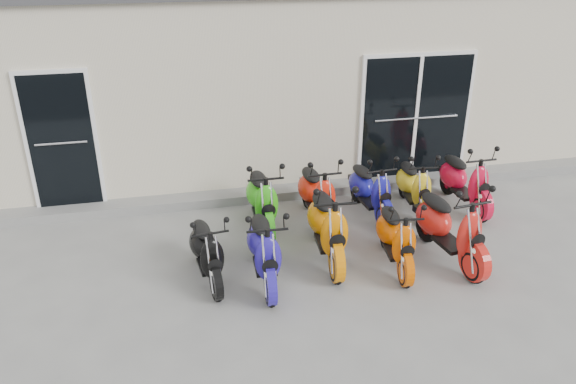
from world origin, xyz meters
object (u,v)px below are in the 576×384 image
(scooter_back_yellow, at_px, (414,179))
(scooter_back_green, at_px, (262,192))
(scooter_front_red, at_px, (451,219))
(scooter_front_orange_a, at_px, (328,218))
(scooter_front_orange_b, at_px, (397,230))
(scooter_front_black, at_px, (206,244))
(scooter_front_blue, at_px, (264,242))
(scooter_back_extra, at_px, (466,174))
(scooter_back_red, at_px, (317,187))
(scooter_back_blue, at_px, (371,183))

(scooter_back_yellow, bearing_deg, scooter_back_green, -172.06)
(scooter_front_red, distance_m, scooter_back_yellow, 1.52)
(scooter_front_orange_a, bearing_deg, scooter_front_orange_b, -19.16)
(scooter_front_orange_a, height_order, scooter_back_yellow, scooter_front_orange_a)
(scooter_front_black, relative_size, scooter_front_red, 0.83)
(scooter_front_blue, distance_m, scooter_back_yellow, 3.08)
(scooter_back_extra, bearing_deg, scooter_back_yellow, 173.82)
(scooter_back_red, height_order, scooter_back_extra, same)
(scooter_front_black, relative_size, scooter_back_extra, 0.89)
(scooter_front_black, distance_m, scooter_front_blue, 0.74)
(scooter_front_red, distance_m, scooter_back_extra, 1.76)
(scooter_front_black, relative_size, scooter_front_orange_a, 0.82)
(scooter_back_green, height_order, scooter_back_red, scooter_back_green)
(scooter_front_orange_b, bearing_deg, scooter_back_yellow, 65.27)
(scooter_back_green, relative_size, scooter_back_blue, 1.08)
(scooter_back_extra, bearing_deg, scooter_front_black, -165.55)
(scooter_back_blue, relative_size, scooter_back_extra, 0.95)
(scooter_back_yellow, bearing_deg, scooter_front_black, -153.10)
(scooter_front_red, bearing_deg, scooter_front_orange_a, 160.03)
(scooter_front_orange_b, distance_m, scooter_back_green, 2.11)
(scooter_front_orange_b, height_order, scooter_back_red, scooter_back_red)
(scooter_front_orange_b, relative_size, scooter_back_red, 0.92)
(scooter_front_orange_b, bearing_deg, scooter_front_black, -178.00)
(scooter_back_extra, bearing_deg, scooter_front_red, -126.48)
(scooter_front_blue, relative_size, scooter_front_orange_a, 0.91)
(scooter_back_blue, bearing_deg, scooter_front_red, -73.33)
(scooter_front_orange_a, bearing_deg, scooter_back_blue, 51.83)
(scooter_front_orange_a, bearing_deg, scooter_back_red, 86.81)
(scooter_front_black, xyz_separation_m, scooter_front_blue, (0.71, -0.19, 0.05))
(scooter_front_black, xyz_separation_m, scooter_back_yellow, (3.41, 1.30, 0.01))
(scooter_front_blue, height_order, scooter_back_green, scooter_back_green)
(scooter_front_blue, xyz_separation_m, scooter_front_orange_a, (0.93, 0.35, 0.06))
(scooter_back_red, distance_m, scooter_back_blue, 0.88)
(scooter_back_green, relative_size, scooter_back_yellow, 1.11)
(scooter_front_black, xyz_separation_m, scooter_back_red, (1.78, 1.23, 0.06))
(scooter_front_orange_a, xyz_separation_m, scooter_back_extra, (2.61, 1.07, -0.05))
(scooter_front_black, height_order, scooter_back_red, scooter_back_red)
(scooter_front_orange_a, relative_size, scooter_back_green, 1.06)
(scooter_front_orange_a, bearing_deg, scooter_back_yellow, 37.17)
(scooter_front_blue, height_order, scooter_front_red, scooter_front_red)
(scooter_front_blue, height_order, scooter_front_orange_a, scooter_front_orange_a)
(scooter_front_orange_a, height_order, scooter_back_blue, scooter_front_orange_a)
(scooter_back_blue, bearing_deg, scooter_back_green, 176.87)
(scooter_front_red, height_order, scooter_back_green, scooter_front_red)
(scooter_front_orange_a, distance_m, scooter_front_red, 1.65)
(scooter_front_red, distance_m, scooter_back_green, 2.73)
(scooter_front_orange_a, relative_size, scooter_back_blue, 1.14)
(scooter_front_blue, xyz_separation_m, scooter_back_blue, (1.95, 1.46, -0.02))
(scooter_front_blue, distance_m, scooter_back_blue, 2.44)
(scooter_back_blue, relative_size, scooter_back_yellow, 1.04)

